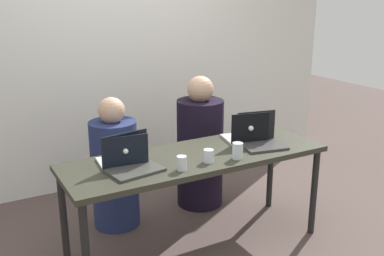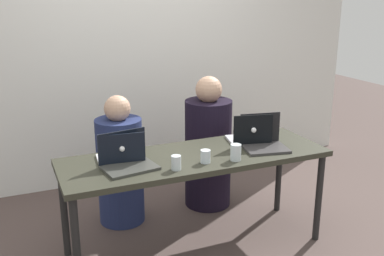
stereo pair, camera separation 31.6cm
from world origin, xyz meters
The scene contains 12 objects.
ground_plane centered at (0.00, 0.00, 0.00)m, with size 12.00×12.00×0.00m, color #52423D.
back_wall centered at (0.00, 1.53, 1.26)m, with size 4.93×0.10×2.52m, color silver.
desk centered at (0.00, 0.00, 0.67)m, with size 1.90×0.63×0.73m.
person_on_left centered at (-0.39, 0.63, 0.47)m, with size 0.44×0.44×1.07m.
person_on_right centered at (0.39, 0.63, 0.52)m, with size 0.41×0.41×1.16m.
laptop_front_right centered at (0.52, -0.05, 0.79)m, with size 0.35×0.31×0.24m.
laptop_front_left centered at (-0.50, -0.04, 0.78)m, with size 0.37×0.29×0.23m.
laptop_back_left centered at (-0.52, 0.08, 0.78)m, with size 0.33×0.27×0.22m.
laptop_back_right centered at (0.48, 0.08, 0.79)m, with size 0.34×0.31×0.24m.
water_glass_right centered at (0.21, -0.20, 0.78)m, with size 0.07×0.07×0.11m.
water_glass_center centered at (0.00, -0.17, 0.77)m, with size 0.07×0.07×0.09m.
water_glass_left centered at (-0.22, -0.20, 0.77)m, with size 0.06×0.06×0.09m.
Camera 1 is at (-1.48, -2.58, 1.83)m, focal length 42.00 mm.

